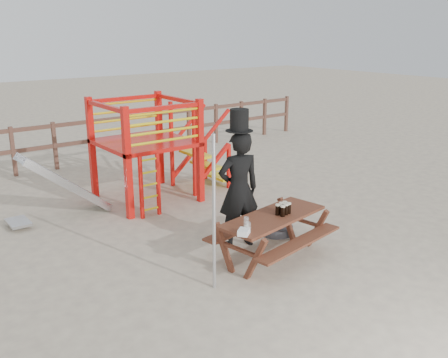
# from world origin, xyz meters

# --- Properties ---
(ground) EXTENTS (60.00, 60.00, 0.00)m
(ground) POSITION_xyz_m (0.00, 0.00, 0.00)
(ground) COLOR #C0B295
(ground) RESTS_ON ground
(back_fence) EXTENTS (15.09, 0.09, 1.20)m
(back_fence) POSITION_xyz_m (0.00, 7.00, 0.74)
(back_fence) COLOR brown
(back_fence) RESTS_ON ground
(playground_fort) EXTENTS (4.71, 1.84, 2.10)m
(playground_fort) POSITION_xyz_m (0.12, 3.58, 1.07)
(playground_fort) COLOR red
(playground_fort) RESTS_ON ground
(picnic_table) EXTENTS (1.98, 1.52, 0.70)m
(picnic_table) POSITION_xyz_m (0.36, -0.05, 0.44)
(picnic_table) COLOR brown
(picnic_table) RESTS_ON ground
(man_with_hat) EXTENTS (0.78, 0.61, 2.24)m
(man_with_hat) POSITION_xyz_m (0.25, 0.64, 1.00)
(man_with_hat) COLOR black
(man_with_hat) RESTS_ON ground
(metal_pole) EXTENTS (0.05, 0.05, 2.15)m
(metal_pole) POSITION_xyz_m (-0.90, -0.26, 1.07)
(metal_pole) COLOR #B2B2B7
(metal_pole) RESTS_ON ground
(parasol_base) EXTENTS (0.58, 0.58, 0.24)m
(parasol_base) POSITION_xyz_m (1.08, 0.62, 0.07)
(parasol_base) COLOR #313136
(parasol_base) RESTS_ON ground
(paper_bag) EXTENTS (0.23, 0.22, 0.08)m
(paper_bag) POSITION_xyz_m (-0.46, -0.34, 0.74)
(paper_bag) COLOR white
(paper_bag) RESTS_ON picnic_table
(stout_pints) EXTENTS (0.25, 0.19, 0.17)m
(stout_pints) POSITION_xyz_m (0.53, -0.10, 0.79)
(stout_pints) COLOR black
(stout_pints) RESTS_ON picnic_table
(empty_glasses) EXTENTS (0.18, 0.24, 0.15)m
(empty_glasses) POSITION_xyz_m (-0.31, -0.24, 0.77)
(empty_glasses) COLOR silver
(empty_glasses) RESTS_ON picnic_table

